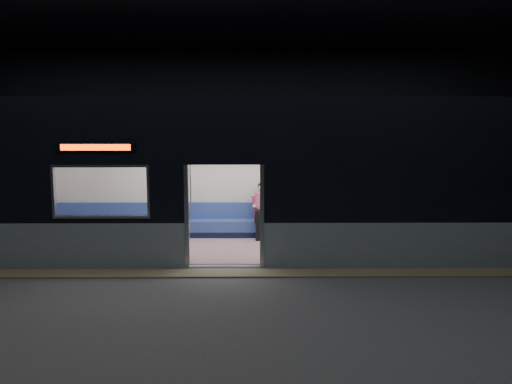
{
  "coord_description": "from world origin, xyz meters",
  "views": [
    {
      "loc": [
        0.53,
        -9.42,
        3.02
      ],
      "look_at": [
        0.63,
        2.3,
        1.33
      ],
      "focal_mm": 38.0,
      "sensor_mm": 36.0,
      "label": 1
    }
  ],
  "objects": [
    {
      "name": "handbag",
      "position": [
        0.76,
        3.33,
        0.67
      ],
      "size": [
        0.29,
        0.25,
        0.14
      ],
      "primitive_type": "cube",
      "rotation": [
        0.0,
        0.0,
        -0.03
      ],
      "color": "black",
      "rests_on": "passenger"
    },
    {
      "name": "station_floor",
      "position": [
        0.0,
        0.0,
        -0.01
      ],
      "size": [
        24.0,
        14.0,
        0.01
      ],
      "primitive_type": "cube",
      "color": "#47494C",
      "rests_on": "ground"
    },
    {
      "name": "station_envelope",
      "position": [
        0.0,
        0.0,
        3.66
      ],
      "size": [
        24.0,
        14.0,
        5.0
      ],
      "color": "black",
      "rests_on": "station_floor"
    },
    {
      "name": "tactile_strip",
      "position": [
        0.0,
        0.55,
        0.01
      ],
      "size": [
        22.8,
        0.5,
        0.03
      ],
      "primitive_type": "cube",
      "color": "#8C7F59",
      "rests_on": "station_floor"
    },
    {
      "name": "metro_car",
      "position": [
        -0.0,
        2.54,
        1.85
      ],
      "size": [
        18.0,
        3.04,
        3.35
      ],
      "color": "#90A2AC",
      "rests_on": "station_floor"
    },
    {
      "name": "passenger",
      "position": [
        0.79,
        3.55,
        0.78
      ],
      "size": [
        0.39,
        0.67,
        1.33
      ],
      "rotation": [
        0.0,
        0.0,
        -0.07
      ],
      "color": "black",
      "rests_on": "metro_car"
    },
    {
      "name": "transit_map",
      "position": [
        5.0,
        3.85,
        1.44
      ],
      "size": [
        0.89,
        0.03,
        0.58
      ],
      "primitive_type": "cube",
      "color": "white",
      "rests_on": "metro_car"
    }
  ]
}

